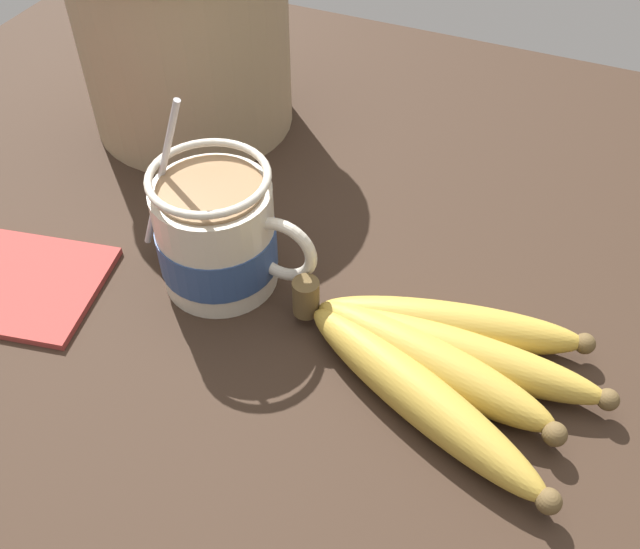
% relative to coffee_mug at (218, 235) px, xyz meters
% --- Properties ---
extents(table, '(1.00, 1.00, 0.04)m').
position_rel_coffee_mug_xyz_m(table, '(0.04, -0.03, -0.06)').
color(table, '#332319').
rests_on(table, ground).
extents(coffee_mug, '(0.15, 0.09, 0.16)m').
position_rel_coffee_mug_xyz_m(coffee_mug, '(0.00, 0.00, 0.00)').
color(coffee_mug, beige).
rests_on(coffee_mug, table).
extents(banana_bunch, '(0.23, 0.16, 0.04)m').
position_rel_coffee_mug_xyz_m(banana_bunch, '(0.18, -0.03, -0.03)').
color(banana_bunch, brown).
rests_on(banana_bunch, table).
extents(woven_basket, '(0.21, 0.21, 0.19)m').
position_rel_coffee_mug_xyz_m(woven_basket, '(-0.14, 0.19, 0.05)').
color(woven_basket, tan).
rests_on(woven_basket, table).
extents(napkin, '(0.17, 0.13, 0.01)m').
position_rel_coffee_mug_xyz_m(napkin, '(-0.15, -0.07, -0.04)').
color(napkin, '#A33833').
rests_on(napkin, table).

